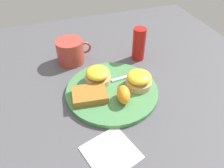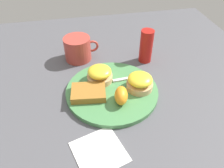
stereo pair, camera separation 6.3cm
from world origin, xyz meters
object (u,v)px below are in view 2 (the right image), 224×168
Objects in this scene: orange_wedge at (121,95)px; fork at (110,81)px; sandwich_benedict_left at (140,82)px; sandwich_benedict_right at (100,74)px; condiment_bottle at (146,46)px; hashbrown_patty at (89,92)px; cup at (78,49)px.

fork is (-0.01, 0.09, -0.02)m from orange_wedge.
sandwich_benedict_left is 0.12m from sandwich_benedict_right.
orange_wedge is 0.52× the size of condiment_bottle.
sandwich_benedict_right is 0.11m from orange_wedge.
hashbrown_patty is (-0.04, -0.06, -0.01)m from sandwich_benedict_right.
hashbrown_patty is at bearing -179.40° from sandwich_benedict_left.
sandwich_benedict_right reaches higher than orange_wedge.
hashbrown_patty is 0.08m from fork.
condiment_bottle is at bearing -13.99° from cup.
condiment_bottle is (0.23, -0.06, 0.02)m from cup.
hashbrown_patty is at bearing -86.84° from cup.
fork is at bearing -63.58° from cup.
sandwich_benedict_right is at bearing 152.01° from sandwich_benedict_left.
fork is at bearing 31.49° from hashbrown_patty.
sandwich_benedict_left is 0.81× the size of hashbrown_patty.
fork is 1.69× the size of cup.
sandwich_benedict_right is 0.04m from fork.
fork is 1.76× the size of condiment_bottle.
sandwich_benedict_left and sandwich_benedict_right have the same top height.
hashbrown_patty is at bearing 153.56° from orange_wedge.
condiment_bottle is at bearing 35.47° from hashbrown_patty.
hashbrown_patty is 0.83× the size of condiment_bottle.
orange_wedge is (-0.07, -0.04, -0.00)m from sandwich_benedict_left.
sandwich_benedict_left is 0.64× the size of cup.
condiment_bottle reaches higher than sandwich_benedict_right.
sandwich_benedict_right is at bearing 55.06° from hashbrown_patty.
fork is (0.03, -0.02, -0.02)m from sandwich_benedict_right.
fork is at bearing -27.36° from sandwich_benedict_right.
cup is (-0.10, 0.25, 0.01)m from orange_wedge.
condiment_bottle is (0.14, 0.11, 0.04)m from fork.
sandwich_benedict_right reaches higher than fork.
sandwich_benedict_left reaches higher than fork.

